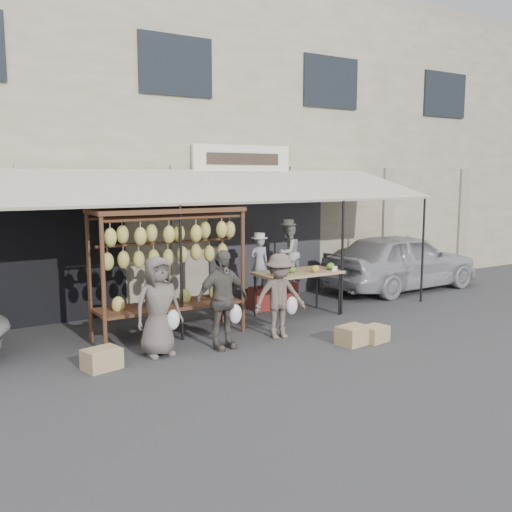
# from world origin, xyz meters

# --- Properties ---
(ground_plane) EXTENTS (90.00, 90.00, 0.00)m
(ground_plane) POSITION_xyz_m (0.00, 0.00, 0.00)
(ground_plane) COLOR #2D2D30
(shophouse) EXTENTS (24.00, 6.15, 7.30)m
(shophouse) POSITION_xyz_m (-0.00, 6.50, 3.65)
(shophouse) COLOR #B8AE92
(shophouse) RESTS_ON ground_plane
(awning) EXTENTS (10.00, 2.35, 2.92)m
(awning) POSITION_xyz_m (0.01, 2.28, 2.57)
(awning) COLOR #B7B4A1
(awning) RESTS_ON ground_plane
(banana_rack) EXTENTS (2.60, 0.90, 2.24)m
(banana_rack) POSITION_xyz_m (-1.10, 1.42, 1.57)
(banana_rack) COLOR #352214
(banana_rack) RESTS_ON ground_plane
(produce_table) EXTENTS (1.70, 0.90, 1.04)m
(produce_table) POSITION_xyz_m (1.67, 1.49, 0.86)
(produce_table) COLOR tan
(produce_table) RESTS_ON ground_plane
(vendor_left) EXTENTS (0.43, 0.32, 1.07)m
(vendor_left) POSITION_xyz_m (1.28, 2.33, 1.01)
(vendor_left) COLOR #94959E
(vendor_left) RESTS_ON stool_left
(vendor_right) EXTENTS (0.76, 0.66, 1.31)m
(vendor_right) POSITION_xyz_m (2.15, 2.53, 1.12)
(vendor_right) COLOR #A4A4A4
(vendor_right) RESTS_ON stool_right
(customer_left) EXTENTS (0.80, 0.55, 1.56)m
(customer_left) POSITION_xyz_m (-1.66, 0.56, 0.78)
(customer_left) COLOR #5C544F
(customer_left) RESTS_ON ground_plane
(customer_mid) EXTENTS (0.97, 0.46, 1.61)m
(customer_mid) POSITION_xyz_m (-0.64, 0.38, 0.81)
(customer_mid) COLOR #544E49
(customer_mid) RESTS_ON ground_plane
(customer_right) EXTENTS (1.02, 0.68, 1.47)m
(customer_right) POSITION_xyz_m (0.49, 0.40, 0.73)
(customer_right) COLOR brown
(customer_right) RESTS_ON ground_plane
(stool_left) EXTENTS (0.42, 0.42, 0.48)m
(stool_left) POSITION_xyz_m (1.28, 2.33, 0.24)
(stool_left) COLOR maroon
(stool_left) RESTS_ON ground_plane
(stool_right) EXTENTS (0.38, 0.38, 0.47)m
(stool_right) POSITION_xyz_m (2.15, 2.53, 0.23)
(stool_right) COLOR maroon
(stool_right) RESTS_ON ground_plane
(crate_near_a) EXTENTS (0.57, 0.47, 0.31)m
(crate_near_a) POSITION_xyz_m (1.31, -0.57, 0.15)
(crate_near_a) COLOR tan
(crate_near_a) RESTS_ON ground_plane
(crate_near_b) EXTENTS (0.50, 0.41, 0.27)m
(crate_near_b) POSITION_xyz_m (1.72, -0.64, 0.13)
(crate_near_b) COLOR tan
(crate_near_b) RESTS_ON ground_plane
(crate_far) EXTENTS (0.58, 0.49, 0.30)m
(crate_far) POSITION_xyz_m (-2.61, 0.39, 0.15)
(crate_far) COLOR tan
(crate_far) RESTS_ON ground_plane
(sedan) EXTENTS (4.24, 1.82, 1.43)m
(sedan) POSITION_xyz_m (5.43, 2.38, 0.71)
(sedan) COLOR #A9A9AE
(sedan) RESTS_ON ground_plane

